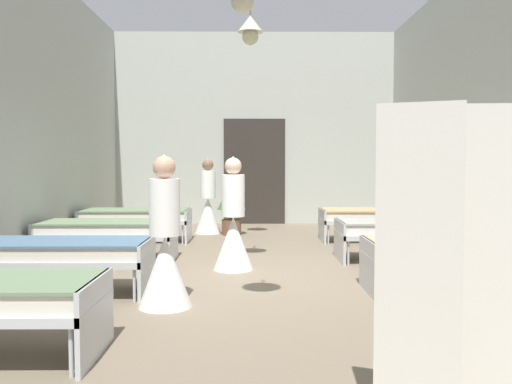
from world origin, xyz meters
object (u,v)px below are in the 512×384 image
(nurse_mid_aisle, at_px, (233,229))
(privacy_screen, at_px, (500,274))
(bed_right_row_1, at_px, (455,252))
(nurse_near_aisle, at_px, (165,253))
(nurse_far_aisle, at_px, (208,207))
(bed_right_row_3, at_px, (374,217))
(bed_left_row_3, at_px, (136,217))
(potted_plant, at_px, (231,201))
(bed_right_row_2, at_px, (405,230))
(bed_left_row_1, at_px, (60,253))
(bed_left_row_2, at_px, (107,231))

(nurse_mid_aisle, distance_m, privacy_screen, 4.61)
(bed_right_row_1, height_order, nurse_mid_aisle, nurse_mid_aisle)
(bed_right_row_1, relative_size, nurse_mid_aisle, 1.28)
(bed_right_row_1, distance_m, nurse_near_aisle, 3.08)
(bed_right_row_1, bearing_deg, nurse_far_aisle, 121.89)
(bed_right_row_3, xyz_separation_m, nurse_near_aisle, (-3.03, -4.34, 0.09))
(bed_left_row_3, relative_size, potted_plant, 1.80)
(nurse_near_aisle, xyz_separation_m, privacy_screen, (2.08, -2.53, 0.32))
(potted_plant, bearing_deg, nurse_far_aisle, 154.29)
(bed_right_row_1, bearing_deg, bed_right_row_2, 90.00)
(nurse_mid_aisle, xyz_separation_m, privacy_screen, (1.48, -4.36, 0.32))
(nurse_near_aisle, xyz_separation_m, potted_plant, (0.45, 5.22, 0.12))
(potted_plant, distance_m, privacy_screen, 7.92)
(bed_right_row_3, distance_m, potted_plant, 2.73)
(bed_left_row_3, bearing_deg, bed_left_row_1, -90.00)
(bed_left_row_1, bearing_deg, privacy_screen, -42.98)
(nurse_mid_aisle, bearing_deg, nurse_far_aisle, 70.74)
(bed_left_row_2, bearing_deg, bed_right_row_2, 0.00)
(nurse_near_aisle, distance_m, nurse_mid_aisle, 1.92)
(bed_right_row_1, distance_m, bed_left_row_2, 4.65)
(bed_right_row_2, relative_size, bed_right_row_3, 1.00)
(bed_left_row_2, relative_size, privacy_screen, 1.12)
(bed_right_row_2, distance_m, privacy_screen, 5.07)
(bed_right_row_1, bearing_deg, bed_right_row_3, 90.00)
(nurse_near_aisle, relative_size, nurse_far_aisle, 1.00)
(bed_right_row_2, distance_m, bed_left_row_3, 4.65)
(bed_right_row_2, height_order, bed_left_row_3, same)
(bed_left_row_1, xyz_separation_m, bed_left_row_3, (0.00, 3.80, 0.00))
(nurse_near_aisle, distance_m, nurse_far_aisle, 5.44)
(nurse_mid_aisle, bearing_deg, potted_plant, 63.49)
(privacy_screen, bearing_deg, bed_left_row_2, 128.48)
(bed_right_row_2, relative_size, potted_plant, 1.80)
(potted_plant, xyz_separation_m, privacy_screen, (1.63, -7.75, 0.20))
(bed_left_row_3, distance_m, nurse_mid_aisle, 3.10)
(nurse_far_aisle, bearing_deg, bed_left_row_3, 52.04)
(bed_left_row_2, height_order, nurse_far_aisle, nurse_far_aisle)
(bed_right_row_1, height_order, privacy_screen, privacy_screen)
(bed_right_row_1, bearing_deg, potted_plant, 118.86)
(bed_left_row_1, distance_m, bed_right_row_3, 5.70)
(nurse_mid_aisle, height_order, nurse_far_aisle, same)
(bed_left_row_3, relative_size, nurse_near_aisle, 1.28)
(bed_left_row_1, bearing_deg, potted_plant, 70.42)
(bed_right_row_1, xyz_separation_m, nurse_near_aisle, (-3.03, -0.54, 0.09))
(bed_right_row_1, height_order, nurse_far_aisle, nurse_far_aisle)
(bed_right_row_1, bearing_deg, nurse_near_aisle, -169.96)
(bed_left_row_2, xyz_separation_m, bed_left_row_3, (0.00, 1.90, 0.00))
(bed_left_row_1, height_order, bed_right_row_2, same)
(bed_right_row_3, xyz_separation_m, privacy_screen, (-0.95, -6.87, 0.41))
(bed_right_row_2, bearing_deg, bed_right_row_1, -90.00)
(bed_right_row_3, bearing_deg, privacy_screen, -97.88)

